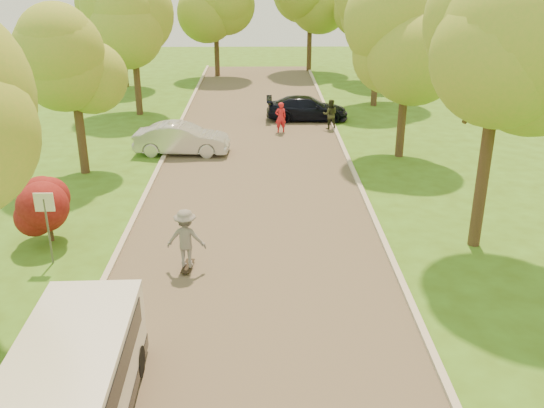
{
  "coord_description": "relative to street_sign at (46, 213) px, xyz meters",
  "views": [
    {
      "loc": [
        0.28,
        -11.74,
        8.21
      ],
      "look_at": [
        0.58,
        5.23,
        1.3
      ],
      "focal_mm": 40.0,
      "sensor_mm": 36.0,
      "label": 1
    }
  ],
  "objects": [
    {
      "name": "dark_sedan",
      "position": [
        8.55,
        16.56,
        -0.93
      ],
      "size": [
        4.42,
        1.83,
        1.28
      ],
      "primitive_type": "imported",
      "rotation": [
        0.0,
        0.0,
        1.56
      ],
      "color": "black",
      "rests_on": "ground"
    },
    {
      "name": "curb_right",
      "position": [
        9.85,
        4.0,
        -1.5
      ],
      "size": [
        0.18,
        60.0,
        0.12
      ],
      "primitive_type": "cube",
      "color": "#B2AD9E",
      "rests_on": "ground"
    },
    {
      "name": "red_shrub",
      "position": [
        -0.5,
        1.5,
        -0.47
      ],
      "size": [
        1.7,
        1.7,
        1.95
      ],
      "color": "#382619",
      "rests_on": "ground"
    },
    {
      "name": "person_striped",
      "position": [
        7.04,
        14.04,
        -0.79
      ],
      "size": [
        0.63,
        0.49,
        1.55
      ],
      "primitive_type": "imported",
      "rotation": [
        0.0,
        0.0,
        3.37
      ],
      "color": "red",
      "rests_on": "ground"
    },
    {
      "name": "tree_l_midb",
      "position": [
        -1.01,
        8.0,
        3.02
      ],
      "size": [
        4.3,
        4.2,
        6.62
      ],
      "color": "#382619",
      "rests_on": "ground"
    },
    {
      "name": "skateboarder",
      "position": [
        3.95,
        -0.46,
        -0.6
      ],
      "size": [
        1.16,
        0.74,
        1.71
      ],
      "primitive_type": "imported",
      "rotation": [
        0.0,
        0.0,
        3.05
      ],
      "color": "slate",
      "rests_on": "longboard"
    },
    {
      "name": "tree_bg_b",
      "position": [
        14.02,
        28.0,
        3.97
      ],
      "size": [
        5.12,
        5.0,
        7.95
      ],
      "color": "#382619",
      "rests_on": "ground"
    },
    {
      "name": "curb_left",
      "position": [
        1.75,
        4.0,
        -1.5
      ],
      "size": [
        0.18,
        60.0,
        0.12
      ],
      "primitive_type": "cube",
      "color": "#B2AD9E",
      "rests_on": "ground"
    },
    {
      "name": "person_olive",
      "position": [
        9.6,
        14.64,
        -0.79
      ],
      "size": [
        0.79,
        0.64,
        1.54
      ],
      "primitive_type": "imported",
      "rotation": [
        0.0,
        0.0,
        3.07
      ],
      "color": "#2C2F1C",
      "rests_on": "ground"
    },
    {
      "name": "street_sign",
      "position": [
        0.0,
        0.0,
        0.0
      ],
      "size": [
        0.55,
        0.06,
        2.17
      ],
      "color": "#59595E",
      "rests_on": "ground"
    },
    {
      "name": "tree_bg_a",
      "position": [
        -2.98,
        26.0,
        3.75
      ],
      "size": [
        5.12,
        5.0,
        7.72
      ],
      "color": "#382619",
      "rests_on": "ground"
    },
    {
      "name": "longboard",
      "position": [
        3.95,
        -0.46,
        -1.47
      ],
      "size": [
        0.33,
        0.9,
        0.1
      ],
      "rotation": [
        0.0,
        0.0,
        3.05
      ],
      "color": "black",
      "rests_on": "ground"
    },
    {
      "name": "ground",
      "position": [
        5.8,
        -4.0,
        -1.56
      ],
      "size": [
        100.0,
        100.0,
        0.0
      ],
      "primitive_type": "plane",
      "color": "#3B6117",
      "rests_on": "ground"
    },
    {
      "name": "road",
      "position": [
        5.8,
        4.0,
        -1.56
      ],
      "size": [
        8.0,
        60.0,
        0.01
      ],
      "primitive_type": "cube",
      "color": "#4C4438",
      "rests_on": "ground"
    },
    {
      "name": "silver_sedan",
      "position": [
        2.5,
        10.54,
        -0.87
      ],
      "size": [
        4.3,
        1.73,
        1.39
      ],
      "primitive_type": "imported",
      "rotation": [
        0.0,
        0.0,
        1.51
      ],
      "color": "#BCBCC1",
      "rests_on": "ground"
    },
    {
      "name": "minivan",
      "position": [
        2.6,
        -6.77,
        -0.59
      ],
      "size": [
        2.09,
        5.03,
        1.85
      ],
      "rotation": [
        0.0,
        0.0,
        0.03
      ],
      "color": "white",
      "rests_on": "ground"
    },
    {
      "name": "tree_bg_c",
      "position": [
        3.01,
        30.0,
        3.46
      ],
      "size": [
        4.92,
        4.8,
        7.33
      ],
      "color": "#382619",
      "rests_on": "ground"
    },
    {
      "name": "tree_r_midb",
      "position": [
        12.4,
        10.0,
        3.32
      ],
      "size": [
        4.51,
        4.4,
        7.01
      ],
      "color": "#382619",
      "rests_on": "ground"
    },
    {
      "name": "tree_r_mida",
      "position": [
        12.82,
        1.0,
        3.97
      ],
      "size": [
        5.13,
        5.0,
        7.95
      ],
      "color": "#382619",
      "rests_on": "ground"
    },
    {
      "name": "tree_r_far",
      "position": [
        13.03,
        20.0,
        4.27
      ],
      "size": [
        5.33,
        5.2,
        8.34
      ],
      "color": "#382619",
      "rests_on": "ground"
    },
    {
      "name": "tree_l_far",
      "position": [
        -0.59,
        18.0,
        3.9
      ],
      "size": [
        4.92,
        4.8,
        7.79
      ],
      "color": "#382619",
      "rests_on": "ground"
    }
  ]
}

